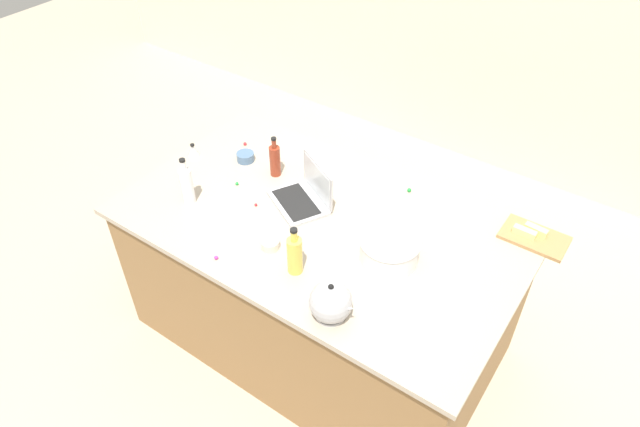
% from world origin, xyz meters
% --- Properties ---
extents(ground_plane, '(12.00, 12.00, 0.00)m').
position_xyz_m(ground_plane, '(0.00, 0.00, 0.00)').
color(ground_plane, '#B7A88E').
extents(wall_back, '(8.00, 0.10, 2.60)m').
position_xyz_m(wall_back, '(0.00, 2.27, 1.30)').
color(wall_back, beige).
rests_on(wall_back, ground).
extents(island_counter, '(2.00, 1.17, 0.90)m').
position_xyz_m(island_counter, '(0.00, 0.00, 0.45)').
color(island_counter, olive).
rests_on(island_counter, ground).
extents(laptop, '(0.38, 0.35, 0.22)m').
position_xyz_m(laptop, '(-0.15, 0.08, 0.95)').
color(laptop, '#B7B7BC').
rests_on(laptop, island_counter).
extents(mixing_bowl_large, '(0.28, 0.28, 0.12)m').
position_xyz_m(mixing_bowl_large, '(0.41, -0.04, 0.96)').
color(mixing_bowl_large, white).
rests_on(mixing_bowl_large, island_counter).
extents(bottle_vinegar, '(0.06, 0.06, 0.26)m').
position_xyz_m(bottle_vinegar, '(-0.64, -0.26, 1.01)').
color(bottle_vinegar, white).
rests_on(bottle_vinegar, island_counter).
extents(bottle_oil, '(0.07, 0.07, 0.25)m').
position_xyz_m(bottle_oil, '(0.10, -0.34, 1.00)').
color(bottle_oil, '#DBC64C').
rests_on(bottle_oil, island_counter).
extents(bottle_soy, '(0.06, 0.06, 0.24)m').
position_xyz_m(bottle_soy, '(-0.42, 0.18, 0.99)').
color(bottle_soy, maroon).
rests_on(bottle_soy, island_counter).
extents(kettle, '(0.21, 0.18, 0.20)m').
position_xyz_m(kettle, '(0.37, -0.46, 0.98)').
color(kettle, '#ADADB2').
rests_on(kettle, island_counter).
extents(cutting_board, '(0.31, 0.19, 0.02)m').
position_xyz_m(cutting_board, '(0.91, 0.48, 0.91)').
color(cutting_board, '#AD7F4C').
rests_on(cutting_board, island_counter).
extents(butter_stick_left, '(0.11, 0.04, 0.04)m').
position_xyz_m(butter_stick_left, '(0.87, 0.46, 0.94)').
color(butter_stick_left, '#F4E58C').
rests_on(butter_stick_left, cutting_board).
extents(butter_stick_right, '(0.11, 0.04, 0.04)m').
position_xyz_m(butter_stick_right, '(0.91, 0.50, 0.94)').
color(butter_stick_right, '#F4E58C').
rests_on(butter_stick_right, cutting_board).
extents(ramekin_small, '(0.09, 0.09, 0.04)m').
position_xyz_m(ramekin_small, '(-0.08, -0.29, 0.92)').
color(ramekin_small, beige).
rests_on(ramekin_small, island_counter).
extents(ramekin_medium, '(0.10, 0.10, 0.05)m').
position_xyz_m(ramekin_medium, '(-0.64, 0.18, 0.92)').
color(ramekin_medium, slate).
rests_on(ramekin_medium, island_counter).
extents(kitchen_timer, '(0.07, 0.07, 0.08)m').
position_xyz_m(kitchen_timer, '(-0.91, 0.05, 0.94)').
color(kitchen_timer, '#B2B2B7').
rests_on(kitchen_timer, island_counter).
extents(candy_0, '(0.02, 0.02, 0.02)m').
position_xyz_m(candy_0, '(-0.74, 0.30, 0.91)').
color(candy_0, red).
rests_on(candy_0, island_counter).
extents(candy_1, '(0.01, 0.01, 0.01)m').
position_xyz_m(candy_1, '(-0.34, -0.09, 0.91)').
color(candy_1, red).
rests_on(candy_1, island_counter).
extents(candy_2, '(0.02, 0.02, 0.02)m').
position_xyz_m(candy_2, '(-0.53, -0.01, 0.91)').
color(candy_2, green).
rests_on(candy_2, island_counter).
extents(candy_3, '(0.02, 0.02, 0.02)m').
position_xyz_m(candy_3, '(0.25, 0.46, 0.91)').
color(candy_3, green).
rests_on(candy_3, island_counter).
extents(candy_4, '(0.02, 0.02, 0.02)m').
position_xyz_m(candy_4, '(-0.24, -0.49, 0.91)').
color(candy_4, '#CC3399').
rests_on(candy_4, island_counter).
extents(candy_5, '(0.02, 0.02, 0.02)m').
position_xyz_m(candy_5, '(0.04, -0.23, 0.91)').
color(candy_5, orange).
rests_on(candy_5, island_counter).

